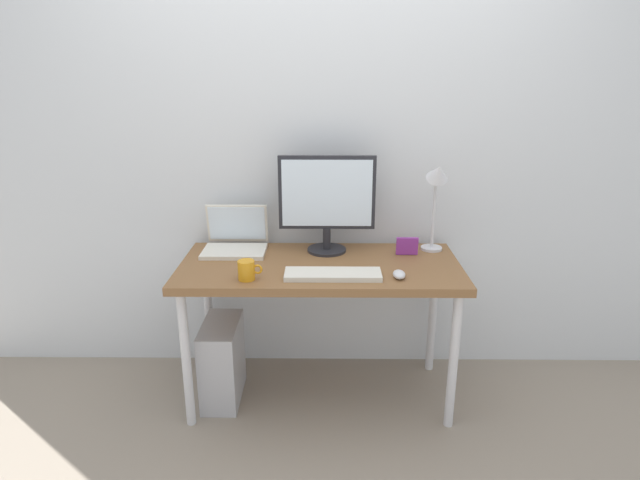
{
  "coord_description": "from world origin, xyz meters",
  "views": [
    {
      "loc": [
        0.03,
        -2.45,
        1.66
      ],
      "look_at": [
        0.0,
        0.0,
        0.85
      ],
      "focal_mm": 30.18,
      "sensor_mm": 36.0,
      "label": 1
    }
  ],
  "objects": [
    {
      "name": "coffee_mug",
      "position": [
        -0.33,
        -0.21,
        0.78
      ],
      "size": [
        0.11,
        0.08,
        0.09
      ],
      "color": "orange",
      "rests_on": "desk"
    },
    {
      "name": "photo_frame",
      "position": [
        0.44,
        0.13,
        0.78
      ],
      "size": [
        0.11,
        0.02,
        0.09
      ],
      "primitive_type": "cube",
      "rotation": [
        0.08,
        0.0,
        0.0
      ],
      "color": "purple",
      "rests_on": "desk"
    },
    {
      "name": "laptop",
      "position": [
        -0.44,
        0.2,
        0.79
      ],
      "size": [
        0.32,
        0.26,
        0.23
      ],
      "color": "silver",
      "rests_on": "desk"
    },
    {
      "name": "desk",
      "position": [
        0.0,
        0.0,
        0.66
      ],
      "size": [
        1.36,
        0.63,
        0.73
      ],
      "color": "brown",
      "rests_on": "ground_plane"
    },
    {
      "name": "desk_lamp",
      "position": [
        0.58,
        0.18,
        1.08
      ],
      "size": [
        0.11,
        0.16,
        0.48
      ],
      "color": "silver",
      "rests_on": "desk"
    },
    {
      "name": "computer_tower",
      "position": [
        -0.5,
        -0.03,
        0.21
      ],
      "size": [
        0.18,
        0.36,
        0.42
      ],
      "primitive_type": "cube",
      "color": "#B2B2B7",
      "rests_on": "ground_plane"
    },
    {
      "name": "keyboard",
      "position": [
        0.06,
        -0.17,
        0.75
      ],
      "size": [
        0.44,
        0.14,
        0.02
      ],
      "primitive_type": "cube",
      "color": "silver",
      "rests_on": "desk"
    },
    {
      "name": "back_wall",
      "position": [
        0.0,
        0.37,
        1.3
      ],
      "size": [
        4.4,
        0.04,
        2.6
      ],
      "primitive_type": "cube",
      "color": "silver",
      "rests_on": "ground_plane"
    },
    {
      "name": "monitor",
      "position": [
        0.03,
        0.18,
        1.01
      ],
      "size": [
        0.49,
        0.2,
        0.5
      ],
      "color": "#232328",
      "rests_on": "desk"
    },
    {
      "name": "ground_plane",
      "position": [
        0.0,
        0.0,
        0.0
      ],
      "size": [
        6.0,
        6.0,
        0.0
      ],
      "primitive_type": "plane",
      "color": "gray"
    },
    {
      "name": "mouse",
      "position": [
        0.36,
        -0.18,
        0.75
      ],
      "size": [
        0.06,
        0.09,
        0.03
      ],
      "primitive_type": "ellipsoid",
      "color": "silver",
      "rests_on": "desk"
    }
  ]
}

